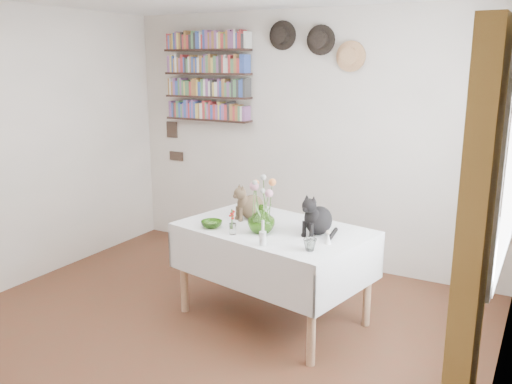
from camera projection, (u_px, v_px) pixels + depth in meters
The scene contains 16 objects.
room at pixel (163, 182), 3.48m from camera, with size 4.08×4.58×2.58m.
window at pixel (511, 167), 3.19m from camera, with size 0.12×1.52×1.32m.
curtain at pixel (473, 252), 2.50m from camera, with size 0.12×0.38×2.10m, color brown.
dining_table at pixel (273, 250), 4.22m from camera, with size 1.57×1.17×0.76m.
tabby_cat at pixel (252, 201), 4.39m from camera, with size 0.20×0.25×0.30m, color brown, non-canonical shape.
black_cat at pixel (319, 213), 3.99m from camera, with size 0.21×0.27×0.32m, color black, non-canonical shape.
flower_vase at pixel (261, 219), 4.03m from camera, with size 0.21×0.21×0.21m, color #68AD33.
green_bowl at pixel (212, 224), 4.17m from camera, with size 0.16×0.16×0.05m, color #68AD33.
drinking_glass at pixel (310, 245), 3.65m from camera, with size 0.09×0.09×0.09m, color white.
candlestick at pixel (263, 237), 3.75m from camera, with size 0.05×0.05×0.18m.
berry_jar at pixel (233, 222), 3.99m from camera, with size 0.05×0.05×0.21m.
porcelain_figurine at pixel (328, 238), 3.79m from camera, with size 0.05×0.05×0.10m.
flower_bouquet at pixel (262, 188), 3.98m from camera, with size 0.17×0.13×0.39m.
bookshelf_unit at pixel (208, 77), 5.69m from camera, with size 1.00×0.16×0.91m.
wall_hats at pixel (316, 44), 5.07m from camera, with size 0.98×0.09×0.48m.
wall_art_plaques at pixel (174, 141), 6.17m from camera, with size 0.21×0.02×0.44m.
Camera 1 is at (2.17, -2.68, 2.01)m, focal length 38.00 mm.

